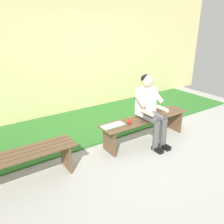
{
  "coord_description": "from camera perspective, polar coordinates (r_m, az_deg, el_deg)",
  "views": [
    {
      "loc": [
        2.74,
        2.92,
        2.13
      ],
      "look_at": [
        0.86,
        0.15,
        0.82
      ],
      "focal_mm": 36.93,
      "sensor_mm": 36.0,
      "label": 1
    }
  ],
  "objects": [
    {
      "name": "apple",
      "position": [
        4.02,
        4.32,
        -2.48
      ],
      "size": [
        0.08,
        0.08,
        0.08
      ],
      "primitive_type": "sphere",
      "color": "red",
      "rests_on": "bench_near"
    },
    {
      "name": "grass_strip",
      "position": [
        4.92,
        -12.96,
        -4.69
      ],
      "size": [
        9.0,
        1.83,
        0.03
      ],
      "primitive_type": "cube",
      "color": "#2D6B28",
      "rests_on": "ground"
    },
    {
      "name": "ground_plane",
      "position": [
        3.25,
        3.23,
        -20.1
      ],
      "size": [
        10.0,
        7.0,
        0.04
      ],
      "primitive_type": "cube",
      "color": "#9E9E99"
    },
    {
      "name": "brick_wall",
      "position": [
        5.76,
        -11.34,
        13.6
      ],
      "size": [
        9.5,
        0.24,
        2.79
      ],
      "primitive_type": "cube",
      "color": "#D1C684",
      "rests_on": "ground"
    },
    {
      "name": "bench_far",
      "position": [
        3.42,
        -24.88,
        -11.96
      ],
      "size": [
        1.93,
        0.41,
        0.47
      ],
      "rotation": [
        0.0,
        0.0,
        0.0
      ],
      "color": "brown",
      "rests_on": "ground"
    },
    {
      "name": "book_open",
      "position": [
        3.94,
        0.24,
        -3.38
      ],
      "size": [
        0.41,
        0.16,
        0.02
      ],
      "rotation": [
        0.0,
        0.0,
        0.0
      ],
      "color": "white",
      "rests_on": "bench_near"
    },
    {
      "name": "person_seated",
      "position": [
        4.18,
        9.5,
        1.14
      ],
      "size": [
        0.5,
        0.69,
        1.28
      ],
      "color": "silver",
      "rests_on": "ground"
    },
    {
      "name": "bench_near",
      "position": [
        4.37,
        8.27,
        -2.72
      ],
      "size": [
        1.88,
        0.41,
        0.47
      ],
      "rotation": [
        0.0,
        0.0,
        0.0
      ],
      "color": "brown",
      "rests_on": "ground"
    }
  ]
}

